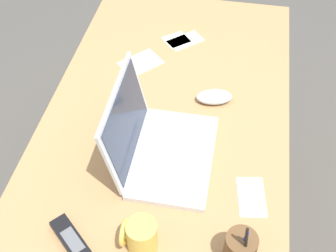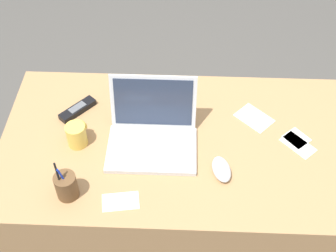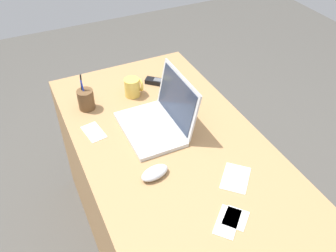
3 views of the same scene
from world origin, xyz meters
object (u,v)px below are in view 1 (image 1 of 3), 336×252
(computer_mouse, at_px, (214,97))
(coffee_mug_white, at_px, (140,236))
(cordless_phone, at_px, (73,243))
(laptop, at_px, (158,145))
(pen_holder, at_px, (240,249))

(computer_mouse, height_order, coffee_mug_white, coffee_mug_white)
(coffee_mug_white, relative_size, cordless_phone, 0.62)
(laptop, bearing_deg, pen_holder, -137.95)
(computer_mouse, relative_size, coffee_mug_white, 1.25)
(computer_mouse, xyz_separation_m, pen_holder, (-0.53, -0.12, 0.03))
(laptop, height_order, computer_mouse, laptop)
(computer_mouse, height_order, cordless_phone, computer_mouse)
(cordless_phone, relative_size, pen_holder, 0.85)
(laptop, distance_m, pen_holder, 0.37)
(coffee_mug_white, relative_size, pen_holder, 0.53)
(computer_mouse, relative_size, cordless_phone, 0.78)
(laptop, distance_m, coffee_mug_white, 0.28)
(pen_holder, bearing_deg, computer_mouse, 12.39)
(laptop, relative_size, coffee_mug_white, 3.58)
(coffee_mug_white, bearing_deg, pen_holder, -88.40)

